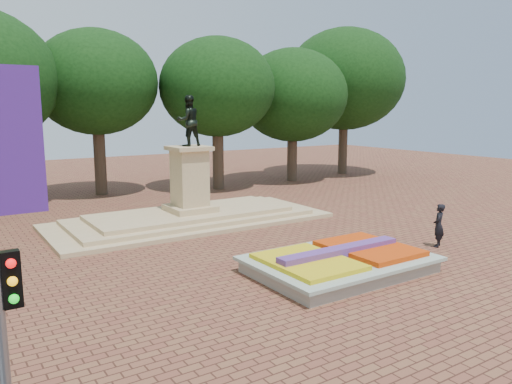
# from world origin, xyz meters

# --- Properties ---
(ground) EXTENTS (90.00, 90.00, 0.00)m
(ground) POSITION_xyz_m (0.00, 0.00, 0.00)
(ground) COLOR brown
(ground) RESTS_ON ground
(flower_bed) EXTENTS (6.30, 4.30, 0.91)m
(flower_bed) POSITION_xyz_m (1.03, -2.00, 0.38)
(flower_bed) COLOR gray
(flower_bed) RESTS_ON ground
(monument) EXTENTS (14.00, 6.00, 6.40)m
(monument) POSITION_xyz_m (0.00, 8.00, 0.88)
(monument) COLOR tan
(monument) RESTS_ON ground
(tree_row_back) EXTENTS (44.80, 8.80, 10.43)m
(tree_row_back) POSITION_xyz_m (2.33, 18.00, 6.67)
(tree_row_back) COLOR #3D2C21
(tree_row_back) RESTS_ON ground
(pedestrian) EXTENTS (0.80, 0.72, 1.83)m
(pedestrian) POSITION_xyz_m (6.73, -1.82, 0.92)
(pedestrian) COLOR black
(pedestrian) RESTS_ON ground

